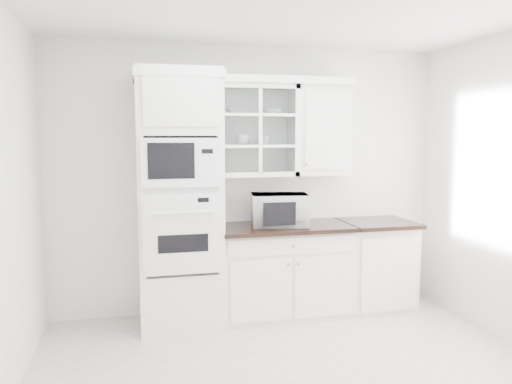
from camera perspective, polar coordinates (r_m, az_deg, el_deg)
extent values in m
cube|color=white|center=(5.13, -0.68, 1.42)|extent=(4.00, 0.02, 2.70)
cube|color=white|center=(3.55, 5.86, 20.97)|extent=(4.00, 3.50, 0.02)
cube|color=white|center=(4.73, -8.75, -0.91)|extent=(0.76, 0.65, 2.40)
cube|color=white|center=(4.44, -8.35, -4.78)|extent=(0.70, 0.03, 0.72)
cube|color=black|center=(4.44, -8.31, -5.84)|extent=(0.44, 0.01, 0.16)
cube|color=white|center=(4.36, -8.48, 3.30)|extent=(0.70, 0.03, 0.43)
cube|color=black|center=(4.33, -9.65, 3.53)|extent=(0.40, 0.01, 0.31)
cube|color=white|center=(5.08, 3.17, -9.07)|extent=(1.30, 0.60, 0.88)
cube|color=black|center=(4.95, 3.32, -4.03)|extent=(1.32, 0.67, 0.04)
cube|color=white|center=(5.44, 13.43, -8.19)|extent=(0.70, 0.60, 0.88)
cube|color=black|center=(5.32, 13.72, -3.48)|extent=(0.72, 0.67, 0.04)
cube|color=white|center=(4.97, 0.04, 7.03)|extent=(0.80, 0.33, 0.90)
cube|color=white|center=(4.97, 0.04, 5.30)|extent=(0.74, 0.29, 0.02)
cube|color=white|center=(4.97, 0.04, 8.76)|extent=(0.74, 0.29, 0.02)
cube|color=white|center=(5.16, 7.40, 6.95)|extent=(0.55, 0.33, 0.90)
cube|color=white|center=(4.95, -1.10, 12.66)|extent=(2.14, 0.38, 0.07)
imported|color=white|center=(4.90, 2.69, -2.03)|extent=(0.61, 0.53, 0.31)
imported|color=white|center=(4.92, -2.25, 9.19)|extent=(0.21, 0.21, 0.05)
imported|color=white|center=(5.01, 1.89, 9.18)|extent=(0.19, 0.19, 0.06)
imported|color=white|center=(4.92, -1.47, 5.97)|extent=(0.12, 0.12, 0.10)
imported|color=white|center=(4.98, 0.96, 5.95)|extent=(0.11, 0.11, 0.09)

